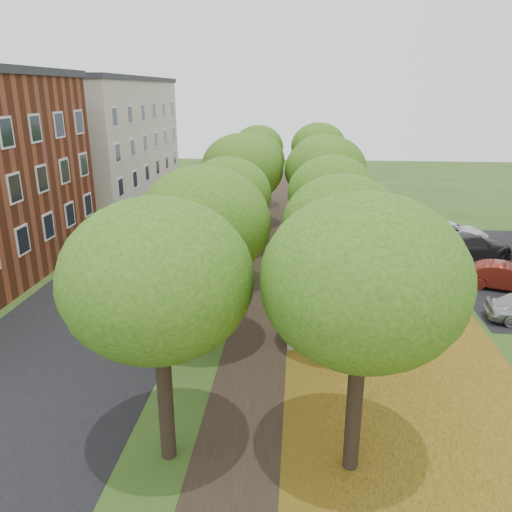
% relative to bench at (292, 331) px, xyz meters
% --- Properties ---
extents(ground, '(120.00, 120.00, 0.00)m').
position_rel_bench_xyz_m(ground, '(-0.96, -6.73, -0.40)').
color(ground, '#2D4C19').
rests_on(ground, ground).
extents(street_asphalt, '(8.00, 70.00, 0.01)m').
position_rel_bench_xyz_m(street_asphalt, '(-8.46, 8.27, -0.40)').
color(street_asphalt, black).
rests_on(street_asphalt, ground).
extents(footpath, '(3.20, 70.00, 0.01)m').
position_rel_bench_xyz_m(footpath, '(-0.96, 8.27, -0.39)').
color(footpath, black).
rests_on(footpath, ground).
extents(leaf_verge, '(7.50, 70.00, 0.01)m').
position_rel_bench_xyz_m(leaf_verge, '(4.04, 8.27, -0.39)').
color(leaf_verge, olive).
rests_on(leaf_verge, ground).
extents(tree_row_west, '(4.39, 34.39, 6.70)m').
position_rel_bench_xyz_m(tree_row_west, '(-3.16, 8.27, 4.42)').
color(tree_row_west, black).
rests_on(tree_row_west, ground).
extents(tree_row_east, '(4.39, 34.39, 6.70)m').
position_rel_bench_xyz_m(tree_row_east, '(1.64, 8.27, 4.42)').
color(tree_row_east, black).
rests_on(tree_row_east, ground).
extents(building_cream, '(10.30, 20.30, 10.40)m').
position_rel_bench_xyz_m(building_cream, '(-17.96, 26.27, 4.81)').
color(building_cream, beige).
rests_on(building_cream, ground).
extents(bench, '(0.55, 1.64, 0.77)m').
position_rel_bench_xyz_m(bench, '(0.00, 0.00, 0.00)').
color(bench, '#252F27').
rests_on(bench, ground).
extents(car_red, '(4.11, 2.45, 1.28)m').
position_rel_bench_xyz_m(car_red, '(10.34, 6.23, 0.24)').
color(car_red, maroon).
rests_on(car_red, ground).
extents(car_grey, '(5.57, 3.80, 1.50)m').
position_rel_bench_xyz_m(car_grey, '(10.04, 10.87, 0.35)').
color(car_grey, '#2F2F33').
rests_on(car_grey, ground).
extents(car_white, '(4.51, 2.12, 1.25)m').
position_rel_bench_xyz_m(car_white, '(10.04, 14.41, 0.22)').
color(car_white, white).
rests_on(car_white, ground).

